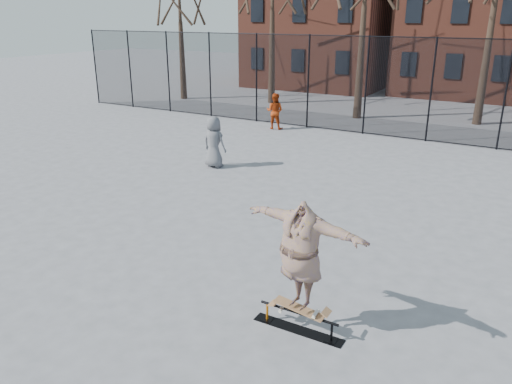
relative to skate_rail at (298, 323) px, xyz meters
The scene contains 7 objects.
ground 2.46m from the skate_rail, 155.94° to the left, with size 100.00×100.00×0.00m, color slate.
skate_rail is the anchor object (origin of this frame).
skateboard 0.26m from the skate_rail, ahead, with size 0.90×0.22×0.11m, color olive, non-canonical shape.
skater 1.19m from the skate_rail, ahead, with size 2.15×0.58×1.75m, color #3E3484.
bystander_grey 9.35m from the skate_rail, 132.73° to the left, with size 0.82×0.53×1.68m, color #5B5C60.
bystander_red 14.95m from the skate_rail, 119.46° to the left, with size 0.76×0.59×1.56m, color #9F320E.
fence 14.31m from the skate_rail, 99.17° to the left, with size 34.03×0.07×4.00m.
Camera 1 is at (5.06, -7.23, 4.79)m, focal length 35.00 mm.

